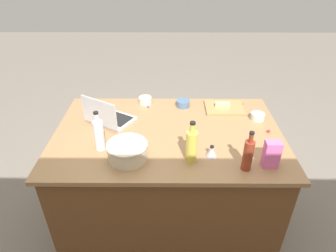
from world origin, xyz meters
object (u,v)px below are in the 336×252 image
(bottle_soy, at_px, (248,155))
(ramekin_medium, at_px, (145,100))
(butter_stick_left, at_px, (223,105))
(ramekin_wide, at_px, (258,116))
(kitchen_timer, at_px, (212,151))
(laptop, at_px, (108,117))
(mixing_bowl_large, at_px, (127,151))
(candy_bag, at_px, (271,154))
(ramekin_small, at_px, (183,103))
(cutting_board, at_px, (224,108))
(bottle_vinegar, at_px, (99,134))
(bottle_oil, at_px, (192,146))

(bottle_soy, height_order, ramekin_medium, bottle_soy)
(butter_stick_left, distance_m, ramekin_wide, 0.28)
(bottle_soy, height_order, kitchen_timer, bottle_soy)
(bottle_soy, relative_size, kitchen_timer, 3.32)
(bottle_soy, xyz_separation_m, kitchen_timer, (0.19, -0.12, -0.07))
(laptop, bearing_deg, mixing_bowl_large, 115.15)
(bottle_soy, bearing_deg, ramekin_wide, -110.45)
(ramekin_medium, relative_size, candy_bag, 0.61)
(butter_stick_left, xyz_separation_m, candy_bag, (-0.17, 0.69, 0.05))
(ramekin_small, bearing_deg, laptop, 24.23)
(laptop, distance_m, ramekin_small, 0.61)
(mixing_bowl_large, relative_size, bottle_soy, 0.97)
(cutting_board, bearing_deg, bottle_vinegar, 31.15)
(cutting_board, bearing_deg, ramekin_wide, 144.00)
(bottle_vinegar, relative_size, ramekin_medium, 2.59)
(bottle_oil, bearing_deg, bottle_soy, 166.69)
(bottle_vinegar, height_order, cutting_board, bottle_vinegar)
(kitchen_timer, bearing_deg, ramekin_small, -76.81)
(laptop, bearing_deg, ramekin_medium, -129.38)
(ramekin_medium, relative_size, ramekin_wide, 1.03)
(kitchen_timer, bearing_deg, bottle_oil, 17.86)
(laptop, bearing_deg, kitchen_timer, 150.99)
(bottle_oil, bearing_deg, ramekin_medium, -65.93)
(bottle_vinegar, height_order, candy_bag, bottle_vinegar)
(bottle_vinegar, bearing_deg, ramekin_wide, -161.43)
(mixing_bowl_large, relative_size, bottle_vinegar, 0.93)
(bottle_oil, xyz_separation_m, ramekin_wide, (-0.52, -0.48, -0.08))
(cutting_board, relative_size, butter_stick_left, 2.70)
(ramekin_small, distance_m, candy_bag, 0.87)
(bottle_oil, bearing_deg, mixing_bowl_large, -2.54)
(bottle_soy, bearing_deg, bottle_vinegar, -12.18)
(candy_bag, bearing_deg, bottle_soy, 10.80)
(butter_stick_left, bearing_deg, bottle_vinegar, 31.64)
(bottle_oil, height_order, ramekin_wide, bottle_oil)
(butter_stick_left, height_order, ramekin_medium, butter_stick_left)
(cutting_board, height_order, ramekin_small, ramekin_small)
(ramekin_wide, bearing_deg, bottle_oil, 42.70)
(ramekin_small, height_order, kitchen_timer, kitchen_timer)
(ramekin_wide, xyz_separation_m, candy_bag, (0.06, 0.53, 0.06))
(laptop, height_order, butter_stick_left, laptop)
(bottle_soy, xyz_separation_m, bottle_oil, (0.31, -0.07, 0.01))
(cutting_board, bearing_deg, bottle_soy, 90.98)
(bottle_soy, bearing_deg, bottle_oil, -13.31)
(laptop, xyz_separation_m, butter_stick_left, (-0.86, -0.21, -0.01))
(ramekin_small, bearing_deg, candy_bag, 123.43)
(bottle_vinegar, bearing_deg, ramekin_medium, -111.13)
(bottle_soy, relative_size, bottle_vinegar, 0.95)
(ramekin_small, height_order, ramekin_wide, ramekin_small)
(cutting_board, height_order, kitchen_timer, kitchen_timer)
(ramekin_wide, bearing_deg, candy_bag, 83.13)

